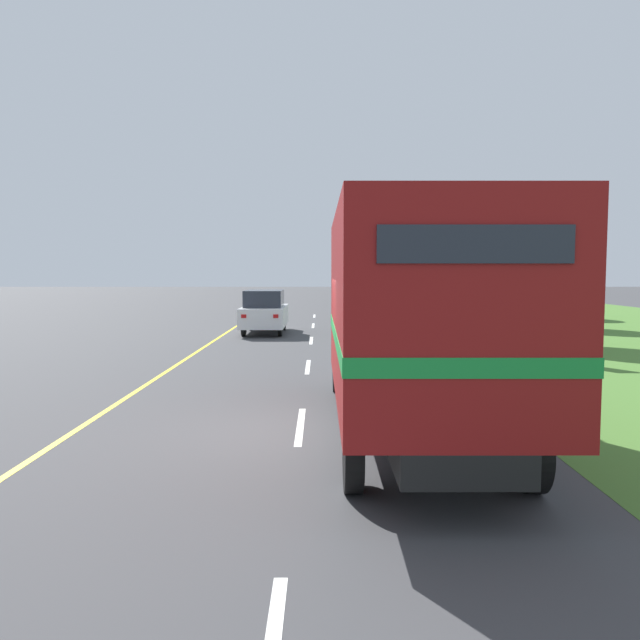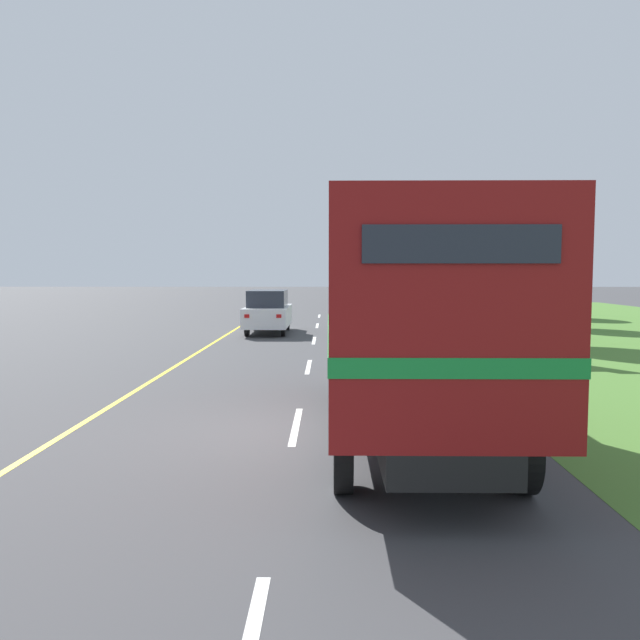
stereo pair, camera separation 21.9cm
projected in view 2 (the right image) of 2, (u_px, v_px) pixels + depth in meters
ground_plane at (295, 432)px, 10.19m from camera, size 200.00×200.00×0.00m
edge_line_yellow at (221, 338)px, 24.62m from camera, size 0.12×58.87×0.01m
centre_dash_near at (296, 425)px, 10.62m from camera, size 0.12×2.60×0.01m
centre_dash_mid_a at (309, 367)px, 17.20m from camera, size 0.12×2.60×0.01m
centre_dash_mid_b at (314, 340)px, 23.77m from camera, size 0.12×2.60×0.01m
centre_dash_far at (317, 326)px, 30.35m from camera, size 0.12×2.60×0.01m
centre_dash_farthest at (319, 316)px, 36.93m from camera, size 0.12×2.60×0.01m
horse_trailer_truck at (407, 315)px, 9.75m from camera, size 2.48×8.39×3.46m
lead_car_white at (268, 311)px, 26.59m from camera, size 1.80×4.41×1.84m
highway_sign at (506, 300)px, 18.74m from camera, size 2.21×0.09×2.83m
roadside_tree_near at (522, 240)px, 22.99m from camera, size 3.45×3.45×5.54m
roadside_tree_mid at (536, 254)px, 30.06m from camera, size 2.99×2.99×4.99m
roadside_tree_far at (533, 265)px, 36.62m from camera, size 3.18×3.18×4.61m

